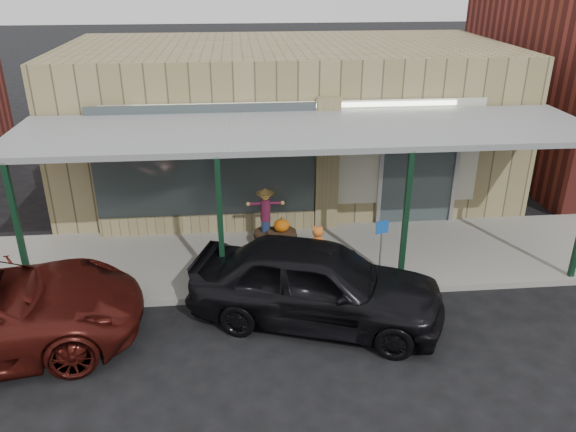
{
  "coord_description": "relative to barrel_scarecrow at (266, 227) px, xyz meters",
  "views": [
    {
      "loc": [
        -1.41,
        -7.56,
        6.18
      ],
      "look_at": [
        -0.47,
        2.6,
        1.58
      ],
      "focal_mm": 35.0,
      "sensor_mm": 36.0,
      "label": 1
    }
  ],
  "objects": [
    {
      "name": "ground",
      "position": [
        0.84,
        -4.15,
        -0.64
      ],
      "size": [
        120.0,
        120.0,
        0.0
      ],
      "primitive_type": "plane",
      "color": "black",
      "rests_on": "ground"
    },
    {
      "name": "sidewalk",
      "position": [
        0.84,
        -0.55,
        -0.56
      ],
      "size": [
        40.0,
        3.2,
        0.15
      ],
      "primitive_type": "cube",
      "color": "gray",
      "rests_on": "ground"
    },
    {
      "name": "storefront",
      "position": [
        0.84,
        4.02,
        1.46
      ],
      "size": [
        12.0,
        6.25,
        4.2
      ],
      "color": "#97875C",
      "rests_on": "ground"
    },
    {
      "name": "awning",
      "position": [
        0.84,
        -0.58,
        2.37
      ],
      "size": [
        12.0,
        3.0,
        3.04
      ],
      "color": "slate",
      "rests_on": "ground"
    },
    {
      "name": "block_buildings_near",
      "position": [
        2.85,
        5.05,
        3.13
      ],
      "size": [
        61.0,
        8.0,
        8.0
      ],
      "color": "maroon",
      "rests_on": "ground"
    },
    {
      "name": "barrel_scarecrow",
      "position": [
        0.0,
        0.0,
        0.0
      ],
      "size": [
        0.87,
        0.68,
        1.44
      ],
      "rotation": [
        0.0,
        0.0,
        -0.25
      ],
      "color": "#48371C",
      "rests_on": "sidewalk"
    },
    {
      "name": "barrel_pumpkin",
      "position": [
        0.35,
        -0.2,
        -0.2
      ],
      "size": [
        0.86,
        0.86,
        0.8
      ],
      "rotation": [
        0.0,
        0.0,
        -0.34
      ],
      "color": "#48371C",
      "rests_on": "sidewalk"
    },
    {
      "name": "handicap_sign",
      "position": [
        2.26,
        -1.75,
        0.37
      ],
      "size": [
        0.27,
        0.08,
        1.34
      ],
      "rotation": [
        0.0,
        0.0,
        0.24
      ],
      "color": "gray",
      "rests_on": "sidewalk"
    },
    {
      "name": "parked_sedan",
      "position": [
        0.78,
        -2.86,
        0.16
      ],
      "size": [
        5.04,
        3.29,
        1.59
      ],
      "rotation": [
        0.0,
        0.0,
        1.24
      ],
      "color": "black",
      "rests_on": "ground"
    }
  ]
}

